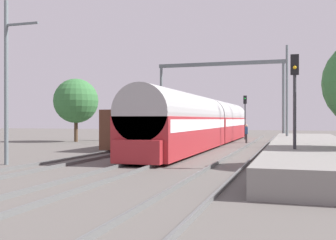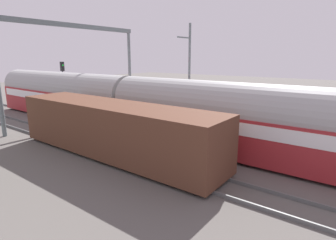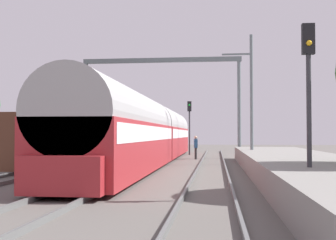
# 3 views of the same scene
# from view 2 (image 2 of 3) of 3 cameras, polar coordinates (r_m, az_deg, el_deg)

# --- Properties ---
(ground) EXTENTS (120.00, 120.00, 0.00)m
(ground) POSITION_cam_2_polar(r_m,az_deg,el_deg) (15.01, 22.75, -8.62)
(ground) COLOR #5B5752
(track_far_west) EXTENTS (1.52, 60.00, 0.16)m
(track_far_west) POSITION_cam_2_polar(r_m,az_deg,el_deg) (11.39, 17.40, -14.77)
(track_far_west) COLOR #5A5C5B
(track_far_west) RESTS_ON ground
(track_west) EXTENTS (1.52, 60.00, 0.16)m
(track_west) POSITION_cam_2_polar(r_m,az_deg,el_deg) (14.98, 22.78, -8.34)
(track_west) COLOR #5A5C5B
(track_west) RESTS_ON ground
(track_east) EXTENTS (1.52, 60.00, 0.16)m
(track_east) POSITION_cam_2_polar(r_m,az_deg,el_deg) (18.77, 25.94, -4.40)
(track_east) COLOR #5A5C5B
(track_east) RESTS_ON ground
(platform) EXTENTS (4.40, 28.00, 0.90)m
(platform) POSITION_cam_2_polar(r_m,az_deg,el_deg) (22.70, 23.04, -0.31)
(platform) COLOR gray
(platform) RESTS_ON ground
(passenger_train) EXTENTS (2.93, 32.85, 3.82)m
(passenger_train) POSITION_cam_2_polar(r_m,az_deg,el_deg) (19.74, -8.15, 3.25)
(passenger_train) COLOR maroon
(passenger_train) RESTS_ON ground
(freight_car) EXTENTS (2.80, 13.00, 2.70)m
(freight_car) POSITION_cam_2_polar(r_m,az_deg,el_deg) (15.07, -11.27, -1.86)
(freight_car) COLOR #563323
(freight_car) RESTS_ON ground
(person_crossing) EXTENTS (0.29, 0.43, 1.73)m
(person_crossing) POSITION_cam_2_polar(r_m,az_deg,el_deg) (24.75, -10.27, 2.93)
(person_crossing) COLOR #2D2D2D
(person_crossing) RESTS_ON ground
(railway_signal_far) EXTENTS (0.36, 0.30, 4.80)m
(railway_signal_far) POSITION_cam_2_polar(r_m,az_deg,el_deg) (29.39, -20.95, 7.91)
(railway_signal_far) COLOR #2D2D33
(railway_signal_far) RESTS_ON ground
(catenary_gantry) EXTENTS (12.53, 0.28, 7.86)m
(catenary_gantry) POSITION_cam_2_polar(r_m,az_deg,el_deg) (23.98, -18.66, 13.22)
(catenary_gantry) COLOR slate
(catenary_gantry) RESTS_ON ground
(catenary_pole_east_mid) EXTENTS (1.90, 0.20, 8.00)m
(catenary_pole_east_mid) POSITION_cam_2_polar(r_m,az_deg,el_deg) (23.93, 4.39, 10.28)
(catenary_pole_east_mid) COLOR slate
(catenary_pole_east_mid) RESTS_ON ground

